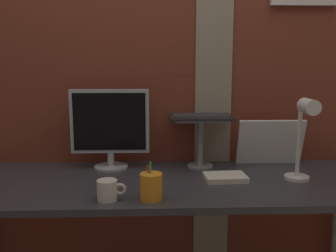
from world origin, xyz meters
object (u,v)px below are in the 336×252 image
monitor (110,125)px  laptop (199,105)px  coffee_mug (108,190)px  pen_cup (151,187)px  whiteboard_panel (270,142)px  desk_lamp (304,131)px

monitor → laptop: bearing=8.6°
coffee_mug → pen_cup: bearing=0.0°
monitor → coffee_mug: monitor is taller
monitor → coffee_mug: bearing=-85.1°
whiteboard_panel → pen_cup: 0.84m
desk_lamp → coffee_mug: bearing=-167.4°
monitor → laptop: 0.50m
laptop → whiteboard_panel: size_ratio=0.91×
laptop → coffee_mug: bearing=-128.6°
laptop → desk_lamp: 0.58m
monitor → whiteboard_panel: (0.88, 0.03, -0.11)m
whiteboard_panel → desk_lamp: 0.34m
laptop → pen_cup: 0.67m
laptop → whiteboard_panel: 0.45m
laptop → whiteboard_panel: laptop is taller
laptop → whiteboard_panel: (0.39, -0.04, -0.21)m
pen_cup → laptop: bearing=64.6°
laptop → desk_lamp: laptop is taller
pen_cup → desk_lamp: bearing=15.6°
whiteboard_panel → desk_lamp: (0.05, -0.32, 0.12)m
desk_lamp → pen_cup: bearing=-164.4°
monitor → pen_cup: size_ratio=2.64×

